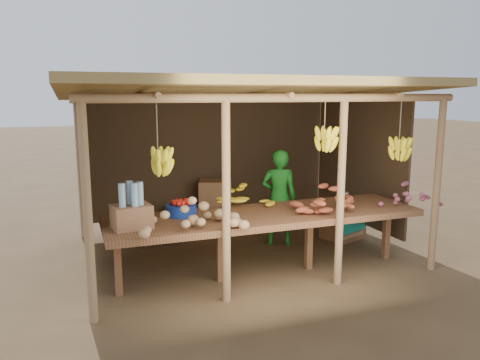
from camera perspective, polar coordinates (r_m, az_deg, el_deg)
name	(u,v)px	position (r m, az deg, el deg)	size (l,w,h in m)	color
ground	(240,251)	(6.85, 0.00, -8.67)	(60.00, 60.00, 0.00)	brown
stall_structure	(245,120)	(6.33, 0.60, 7.37)	(4.70, 3.50, 2.43)	#9E7851
counter	(266,218)	(5.79, 3.22, -4.63)	(3.90, 1.05, 0.80)	brown
potato_heap	(187,211)	(5.15, -6.51, -3.72)	(1.11, 0.66, 0.37)	#A88256
sweet_potato_heap	(330,197)	(5.92, 10.93, -2.08)	(0.91, 0.54, 0.35)	#A4462A
onion_heap	(408,192)	(6.49, 19.83, -1.42)	(0.76, 0.46, 0.35)	#A24E62
banana_pile	(245,193)	(6.11, 0.65, -1.55)	(0.60, 0.36, 0.35)	yellow
tomato_basin	(181,209)	(5.68, -7.22, -3.51)	(0.37, 0.37, 0.19)	navy
bottle_box	(131,210)	(5.22, -13.12, -3.63)	(0.45, 0.38, 0.51)	#8D5F3F
vendor	(279,198)	(7.00, 4.75, -2.14)	(0.53, 0.35, 1.45)	#19711E
tarp_crate	(343,219)	(7.55, 12.45, -4.62)	(0.79, 0.74, 0.76)	brown
carton_stack	(204,210)	(7.69, -4.36, -3.70)	(1.19, 0.55, 0.83)	#8D5F3F
burlap_sacks	(158,226)	(7.21, -9.93, -5.60)	(0.88, 0.46, 0.62)	#463220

